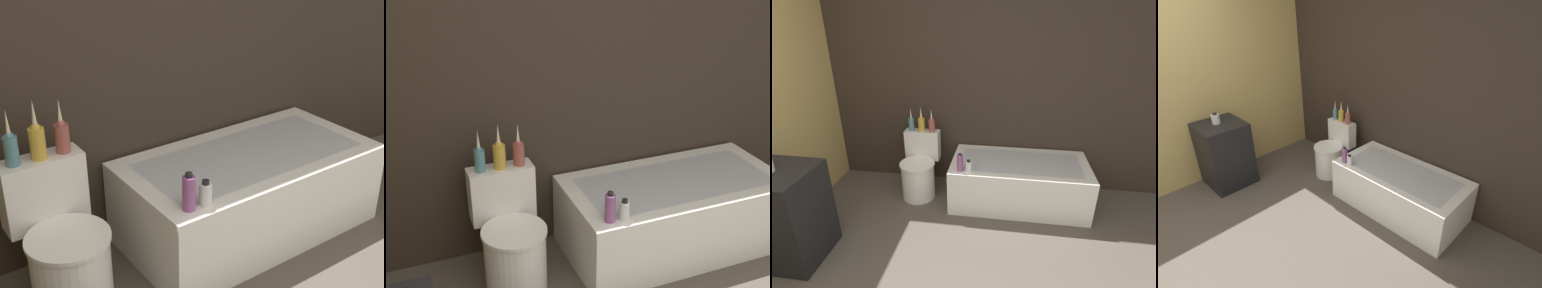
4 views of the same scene
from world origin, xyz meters
TOP-DOWN VIEW (x-y plane):
  - wall_back_tiled at (0.00, 2.40)m, footprint 6.40×0.06m
  - bathtub at (0.80, 1.98)m, footprint 1.45×0.74m
  - toilet at (-0.32, 1.97)m, footprint 0.39×0.53m
  - vase_gold at (-0.44, 2.16)m, footprint 0.06×0.06m
  - vase_silver at (-0.32, 2.15)m, footprint 0.07×0.07m
  - vase_bronze at (-0.20, 2.16)m, footprint 0.07×0.07m
  - shampoo_bottle_tall at (0.19, 1.70)m, footprint 0.06×0.06m
  - shampoo_bottle_short at (0.28, 1.69)m, footprint 0.06×0.06m

SIDE VIEW (x-z plane):
  - bathtub at x=0.80m, z-range 0.00..0.49m
  - toilet at x=-0.32m, z-range -0.06..0.66m
  - shampoo_bottle_short at x=0.28m, z-range 0.48..0.61m
  - shampoo_bottle_tall at x=0.19m, z-range 0.48..0.67m
  - vase_bronze at x=-0.20m, z-range 0.67..0.93m
  - vase_gold at x=-0.44m, z-range 0.67..0.93m
  - vase_silver at x=-0.32m, z-range 0.67..0.95m
  - wall_back_tiled at x=0.00m, z-range 0.00..2.60m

